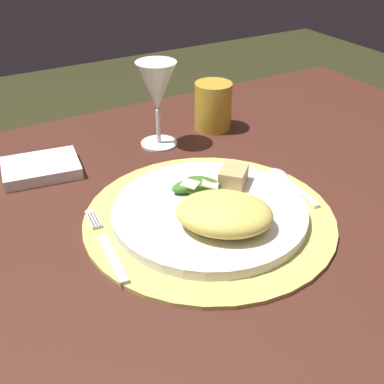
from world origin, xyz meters
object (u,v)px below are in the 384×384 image
Objects in this scene: spoon at (285,180)px; napkin at (41,168)px; wine_glass at (157,89)px; amber_tumbler at (213,106)px; dinner_plate at (209,212)px; fork at (107,247)px; dining_table at (169,285)px.

spoon is 1.05× the size of napkin.
amber_tumbler is at bearing 5.70° from wine_glass.
napkin is 0.79× the size of wine_glass.
dinner_plate is 0.16m from fork.
napkin is (-0.02, 0.25, 0.00)m from fork.
dinner_plate reaches higher than dining_table.
spoon is (0.20, -0.02, 0.15)m from dining_table.
napkin reaches higher than spoon.
spoon is (0.16, 0.02, -0.01)m from dinner_plate.
fork is (-0.11, -0.04, 0.15)m from dining_table.
dining_table is at bearing 21.16° from fork.
wine_glass reaches higher than dinner_plate.
dining_table is 4.93× the size of dinner_plate.
napkin reaches higher than dining_table.
amber_tumbler reaches higher than spoon.
napkin reaches higher than fork.
fork is at bearing -158.84° from dining_table.
dining_table is 0.19m from fork.
spoon is 0.83× the size of wine_glass.
dinner_plate is 2.15× the size of spoon.
fork is at bearing -176.19° from spoon.
fork is at bearing 179.04° from dinner_plate.
dinner_plate is 0.32m from amber_tumbler.
wine_glass is at bearing 79.47° from dinner_plate.
fork is 0.31m from spoon.
wine_glass is at bearing 115.48° from spoon.
dinner_plate is 0.31m from napkin.
amber_tumbler is at bearing 86.44° from spoon.
dining_table is at bearing 174.09° from spoon.
wine_glass is (-0.11, 0.23, 0.10)m from spoon.
spoon is 0.25m from amber_tumbler.
amber_tumbler is (0.35, 0.01, 0.04)m from napkin.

